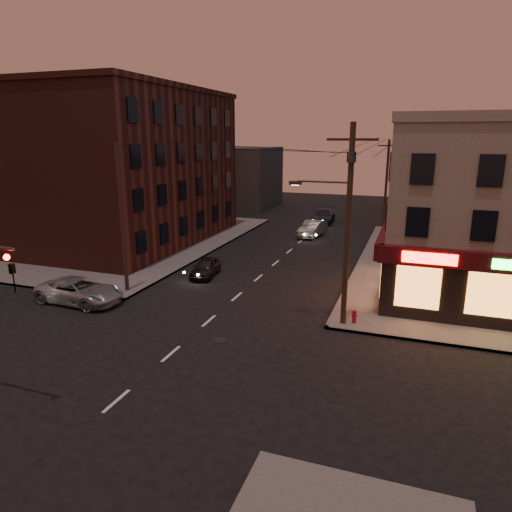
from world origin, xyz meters
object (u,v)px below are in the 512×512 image
at_px(suv_cross, 80,291).
at_px(sedan_mid, 312,229).
at_px(fire_hydrant, 354,316).
at_px(sedan_far, 324,216).
at_px(sedan_near, 206,267).

height_order(suv_cross, sedan_mid, sedan_mid).
distance_m(sedan_mid, fire_hydrant, 21.55).
bearing_deg(sedan_far, suv_cross, -109.71).
bearing_deg(fire_hydrant, sedan_near, 154.42).
xyz_separation_m(sedan_mid, sedan_far, (-0.36, 7.56, 0.01)).
height_order(sedan_mid, sedan_far, sedan_far).
bearing_deg(fire_hydrant, sedan_mid, 108.43).
distance_m(sedan_mid, sedan_far, 7.57).
distance_m(sedan_far, fire_hydrant, 28.90).
xyz_separation_m(suv_cross, sedan_mid, (8.83, 22.44, 0.02)).
bearing_deg(sedan_near, fire_hydrant, -33.10).
bearing_deg(suv_cross, sedan_far, -12.90).
relative_size(sedan_mid, fire_hydrant, 6.40).
bearing_deg(sedan_near, suv_cross, -130.18).
xyz_separation_m(suv_cross, sedan_near, (4.65, 7.26, -0.10)).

